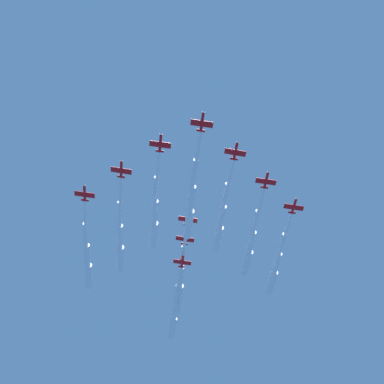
{
  "coord_description": "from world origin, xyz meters",
  "views": [
    {
      "loc": [
        -115.17,
        96.68,
        16.66
      ],
      "look_at": [
        0.0,
        0.0,
        180.85
      ],
      "focal_mm": 50.55,
      "sensor_mm": 36.0,
      "label": 1
    }
  ],
  "objects_px": {
    "jet_lead": "(191,201)",
    "jet_port_outer": "(276,265)",
    "jet_starboard_inner": "(155,214)",
    "jet_port_mid": "(251,244)",
    "jet_starboard_outer": "(87,257)",
    "jet_tail_end": "(175,313)",
    "jet_trail_starboard": "(179,288)",
    "jet_starboard_mid": "(120,239)",
    "jet_port_inner": "(221,219)",
    "jet_trail_port": "(181,278)"
  },
  "relations": [
    {
      "from": "jet_starboard_mid",
      "to": "jet_tail_end",
      "type": "distance_m",
      "value": 60.45
    },
    {
      "from": "jet_lead",
      "to": "jet_port_outer",
      "type": "height_order",
      "value": "jet_port_outer"
    },
    {
      "from": "jet_port_mid",
      "to": "jet_trail_port",
      "type": "distance_m",
      "value": 41.63
    },
    {
      "from": "jet_starboard_mid",
      "to": "jet_starboard_outer",
      "type": "bearing_deg",
      "value": 15.09
    },
    {
      "from": "jet_starboard_mid",
      "to": "jet_port_outer",
      "type": "height_order",
      "value": "jet_port_outer"
    },
    {
      "from": "jet_port_mid",
      "to": "jet_starboard_mid",
      "type": "distance_m",
      "value": 59.13
    },
    {
      "from": "jet_port_outer",
      "to": "jet_starboard_outer",
      "type": "distance_m",
      "value": 88.22
    },
    {
      "from": "jet_port_mid",
      "to": "jet_trail_starboard",
      "type": "distance_m",
      "value": 47.66
    },
    {
      "from": "jet_lead",
      "to": "jet_starboard_inner",
      "type": "distance_m",
      "value": 18.95
    },
    {
      "from": "jet_starboard_inner",
      "to": "jet_trail_port",
      "type": "xyz_separation_m",
      "value": [
        26.61,
        -36.3,
        -0.42
      ]
    },
    {
      "from": "jet_lead",
      "to": "jet_port_inner",
      "type": "distance_m",
      "value": 17.67
    },
    {
      "from": "jet_lead",
      "to": "jet_port_inner",
      "type": "bearing_deg",
      "value": -87.74
    },
    {
      "from": "jet_starboard_inner",
      "to": "jet_starboard_outer",
      "type": "distance_m",
      "value": 40.35
    },
    {
      "from": "jet_starboard_inner",
      "to": "jet_port_outer",
      "type": "height_order",
      "value": "jet_starboard_inner"
    },
    {
      "from": "jet_lead",
      "to": "jet_port_mid",
      "type": "height_order",
      "value": "jet_port_mid"
    },
    {
      "from": "jet_lead",
      "to": "jet_port_outer",
      "type": "xyz_separation_m",
      "value": [
        6.47,
        -57.83,
        0.91
      ]
    },
    {
      "from": "jet_lead",
      "to": "jet_starboard_mid",
      "type": "height_order",
      "value": "jet_starboard_mid"
    },
    {
      "from": "jet_trail_starboard",
      "to": "jet_port_mid",
      "type": "bearing_deg",
      "value": -175.96
    },
    {
      "from": "jet_port_outer",
      "to": "jet_trail_starboard",
      "type": "relative_size",
      "value": 1.05
    },
    {
      "from": "jet_lead",
      "to": "jet_starboard_outer",
      "type": "height_order",
      "value": "jet_lead"
    },
    {
      "from": "jet_starboard_outer",
      "to": "jet_tail_end",
      "type": "bearing_deg",
      "value": -81.11
    },
    {
      "from": "jet_starboard_inner",
      "to": "jet_trail_port",
      "type": "height_order",
      "value": "jet_starboard_inner"
    },
    {
      "from": "jet_port_outer",
      "to": "jet_tail_end",
      "type": "bearing_deg",
      "value": 12.69
    },
    {
      "from": "jet_starboard_inner",
      "to": "jet_starboard_outer",
      "type": "relative_size",
      "value": 0.97
    },
    {
      "from": "jet_trail_starboard",
      "to": "jet_tail_end",
      "type": "height_order",
      "value": "jet_trail_starboard"
    },
    {
      "from": "jet_starboard_mid",
      "to": "jet_port_mid",
      "type": "bearing_deg",
      "value": -126.2
    },
    {
      "from": "jet_port_inner",
      "to": "jet_trail_starboard",
      "type": "relative_size",
      "value": 1.04
    },
    {
      "from": "jet_trail_port",
      "to": "jet_tail_end",
      "type": "relative_size",
      "value": 1.0
    },
    {
      "from": "jet_port_mid",
      "to": "jet_port_inner",
      "type": "bearing_deg",
      "value": 98.05
    },
    {
      "from": "jet_starboard_mid",
      "to": "jet_trail_starboard",
      "type": "relative_size",
      "value": 1.11
    },
    {
      "from": "jet_trail_starboard",
      "to": "jet_tail_end",
      "type": "distance_m",
      "value": 18.0
    },
    {
      "from": "jet_port_mid",
      "to": "jet_starboard_mid",
      "type": "relative_size",
      "value": 0.94
    },
    {
      "from": "jet_port_mid",
      "to": "jet_tail_end",
      "type": "height_order",
      "value": "jet_port_mid"
    },
    {
      "from": "jet_starboard_mid",
      "to": "jet_trail_starboard",
      "type": "height_order",
      "value": "jet_trail_starboard"
    },
    {
      "from": "jet_port_mid",
      "to": "jet_port_outer",
      "type": "relative_size",
      "value": 1.0
    },
    {
      "from": "jet_starboard_mid",
      "to": "jet_starboard_outer",
      "type": "xyz_separation_m",
      "value": [
        18.61,
        5.02,
        -1.47
      ]
    },
    {
      "from": "jet_port_inner",
      "to": "jet_trail_port",
      "type": "height_order",
      "value": "jet_trail_port"
    },
    {
      "from": "jet_port_mid",
      "to": "jet_starboard_outer",
      "type": "height_order",
      "value": "jet_port_mid"
    },
    {
      "from": "jet_starboard_mid",
      "to": "jet_tail_end",
      "type": "height_order",
      "value": "jet_starboard_mid"
    },
    {
      "from": "jet_starboard_inner",
      "to": "jet_tail_end",
      "type": "bearing_deg",
      "value": -45.94
    },
    {
      "from": "jet_trail_starboard",
      "to": "jet_starboard_outer",
      "type": "bearing_deg",
      "value": 83.06
    },
    {
      "from": "jet_starboard_inner",
      "to": "jet_port_mid",
      "type": "relative_size",
      "value": 1.02
    },
    {
      "from": "jet_lead",
      "to": "jet_trail_port",
      "type": "height_order",
      "value": "jet_trail_port"
    },
    {
      "from": "jet_starboard_mid",
      "to": "jet_port_outer",
      "type": "distance_m",
      "value": 74.43
    },
    {
      "from": "jet_port_inner",
      "to": "jet_starboard_mid",
      "type": "bearing_deg",
      "value": 35.43
    },
    {
      "from": "jet_lead",
      "to": "jet_starboard_inner",
      "type": "height_order",
      "value": "jet_starboard_inner"
    },
    {
      "from": "jet_port_mid",
      "to": "jet_trail_port",
      "type": "bearing_deg",
      "value": 10.81
    },
    {
      "from": "jet_lead",
      "to": "jet_trail_starboard",
      "type": "bearing_deg",
      "value": -34.41
    },
    {
      "from": "jet_lead",
      "to": "jet_starboard_mid",
      "type": "bearing_deg",
      "value": 13.6
    },
    {
      "from": "jet_port_outer",
      "to": "jet_trail_starboard",
      "type": "height_order",
      "value": "jet_trail_starboard"
    }
  ]
}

